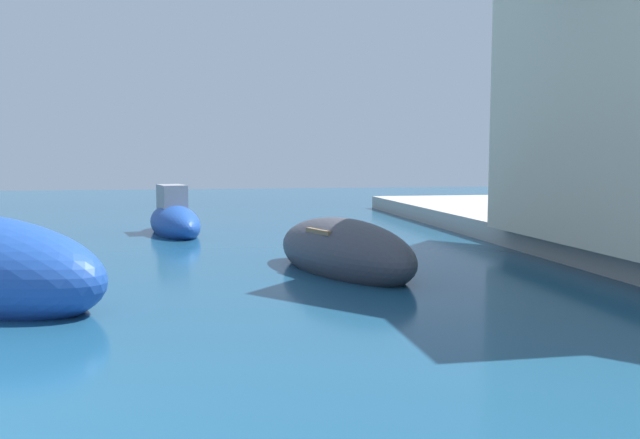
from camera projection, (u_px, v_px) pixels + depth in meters
quay_promenade at (413, 423)px, 4.69m from camera, size 44.00×32.00×0.50m
moored_boat_1 at (343, 253)px, 12.26m from camera, size 2.75×4.27×1.31m
moored_boat_4 at (174, 221)px, 18.33m from camera, size 2.01×3.79×1.60m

